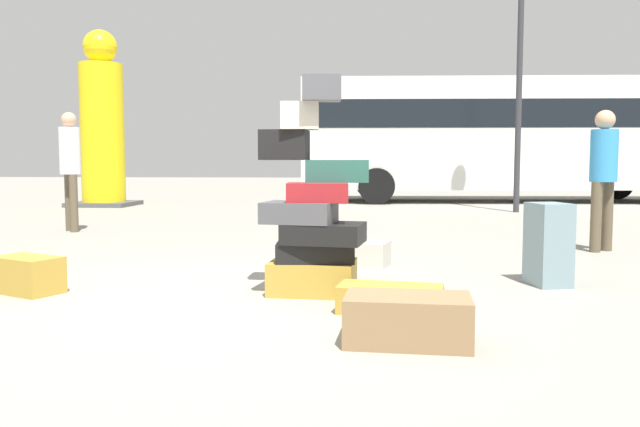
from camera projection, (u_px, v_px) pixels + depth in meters
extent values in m
plane|color=gray|center=(245.00, 299.00, 4.71)|extent=(80.00, 80.00, 0.00)
cube|color=#B28C33|center=(313.00, 277.00, 4.91)|extent=(0.69, 0.53, 0.25)
cube|color=black|center=(316.00, 251.00, 4.91)|extent=(0.62, 0.48, 0.15)
cube|color=black|center=(324.00, 233.00, 4.81)|extent=(0.66, 0.52, 0.15)
cube|color=#4C4C51|center=(299.00, 212.00, 4.82)|extent=(0.59, 0.48, 0.16)
cube|color=maroon|center=(318.00, 192.00, 4.81)|extent=(0.48, 0.37, 0.15)
cube|color=#26594C|center=(338.00, 171.00, 5.00)|extent=(0.50, 0.37, 0.18)
cube|color=black|center=(284.00, 145.00, 4.99)|extent=(0.38, 0.29, 0.24)
cube|color=beige|center=(300.00, 116.00, 4.90)|extent=(0.31, 0.24, 0.21)
cube|color=#4C4C51|center=(322.00, 88.00, 4.79)|extent=(0.31, 0.24, 0.19)
cube|color=beige|center=(359.00, 254.00, 6.21)|extent=(0.64, 0.52, 0.25)
cube|color=gray|center=(548.00, 244.00, 5.21)|extent=(0.35, 0.41, 0.69)
cube|color=olive|center=(408.00, 319.00, 3.54)|extent=(0.73, 0.46, 0.27)
cube|color=#B28C33|center=(27.00, 275.00, 4.92)|extent=(0.62, 0.51, 0.29)
cube|color=#B28C33|center=(390.00, 299.00, 4.27)|extent=(0.75, 0.44, 0.19)
cylinder|color=brown|center=(69.00, 203.00, 9.44)|extent=(0.12, 0.12, 0.85)
cylinder|color=brown|center=(74.00, 203.00, 9.27)|extent=(0.12, 0.12, 0.85)
cylinder|color=white|center=(70.00, 151.00, 9.29)|extent=(0.30, 0.30, 0.69)
sphere|color=tan|center=(69.00, 120.00, 9.25)|extent=(0.22, 0.22, 0.22)
cylinder|color=brown|center=(607.00, 216.00, 7.28)|extent=(0.12, 0.12, 0.80)
cylinder|color=brown|center=(596.00, 217.00, 7.16)|extent=(0.12, 0.12, 0.80)
cylinder|color=#338CCC|center=(604.00, 156.00, 7.16)|extent=(0.30, 0.30, 0.60)
sphere|color=tan|center=(605.00, 120.00, 7.13)|extent=(0.22, 0.22, 0.22)
cylinder|color=yellow|center=(103.00, 135.00, 14.88)|extent=(1.01, 1.01, 3.35)
sphere|color=yellow|center=(100.00, 47.00, 14.72)|extent=(0.78, 0.78, 0.78)
cube|color=#4C4C4C|center=(104.00, 204.00, 15.01)|extent=(1.41, 1.41, 0.10)
cube|color=silver|center=(506.00, 135.00, 16.60)|extent=(10.84, 3.04, 2.80)
cube|color=black|center=(506.00, 117.00, 16.56)|extent=(10.63, 3.05, 0.70)
cylinder|color=black|center=(617.00, 183.00, 17.85)|extent=(0.91, 0.29, 0.90)
cylinder|color=black|center=(371.00, 183.00, 18.05)|extent=(0.91, 0.29, 0.90)
cylinder|color=black|center=(377.00, 186.00, 15.56)|extent=(0.91, 0.29, 0.90)
cylinder|color=#333338|center=(519.00, 79.00, 12.85)|extent=(0.12, 0.12, 5.49)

